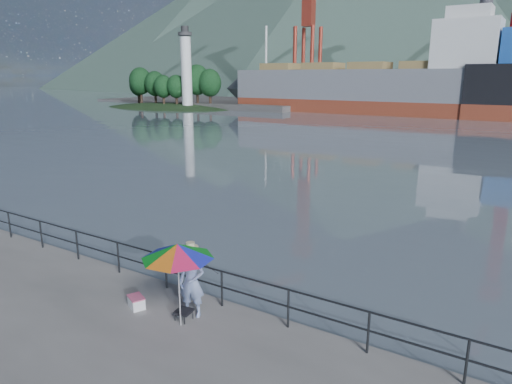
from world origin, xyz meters
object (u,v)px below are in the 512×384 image
fisherman (192,282)px  cooler_bag (136,303)px  bulk_carrier (377,87)px  beach_umbrella (177,251)px

fisherman → cooler_bag: 1.78m
bulk_carrier → fisherman: bearing=-75.7°
beach_umbrella → bulk_carrier: bulk_carrier is taller
fisherman → bulk_carrier: bearing=83.9°
beach_umbrella → cooler_bag: 2.41m
bulk_carrier → beach_umbrella: bearing=-75.7°
fisherman → beach_umbrella: size_ratio=0.86×
beach_umbrella → fisherman: bearing=97.3°
beach_umbrella → bulk_carrier: (-17.61, 69.32, 2.24)m
bulk_carrier → cooler_bag: bearing=-77.0°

